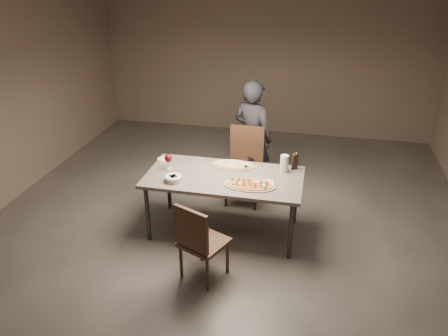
% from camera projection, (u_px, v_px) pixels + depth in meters
% --- Properties ---
extents(room, '(7.00, 7.00, 7.00)m').
position_uv_depth(room, '(224.00, 122.00, 4.73)').
color(room, '#5C564F').
rests_on(room, ground).
extents(dining_table, '(1.80, 0.90, 0.75)m').
position_uv_depth(dining_table, '(224.00, 180.00, 5.04)').
color(dining_table, '#70665C').
rests_on(dining_table, ground).
extents(zucchini_pizza, '(0.58, 0.32, 0.05)m').
position_uv_depth(zucchini_pizza, '(249.00, 184.00, 4.79)').
color(zucchini_pizza, tan).
rests_on(zucchini_pizza, dining_table).
extents(ham_pizza, '(0.52, 0.29, 0.04)m').
position_uv_depth(ham_pizza, '(233.00, 165.00, 5.24)').
color(ham_pizza, tan).
rests_on(ham_pizza, dining_table).
extents(bread_basket, '(0.20, 0.20, 0.07)m').
position_uv_depth(bread_basket, '(173.00, 178.00, 4.88)').
color(bread_basket, beige).
rests_on(bread_basket, dining_table).
extents(oil_dish, '(0.14, 0.14, 0.02)m').
position_uv_depth(oil_dish, '(268.00, 183.00, 4.84)').
color(oil_dish, white).
rests_on(oil_dish, dining_table).
extents(pepper_mill_left, '(0.05, 0.05, 0.21)m').
position_uv_depth(pepper_mill_left, '(296.00, 161.00, 5.15)').
color(pepper_mill_left, black).
rests_on(pepper_mill_left, dining_table).
extents(pepper_mill_right, '(0.05, 0.05, 0.20)m').
position_uv_depth(pepper_mill_right, '(294.00, 162.00, 5.14)').
color(pepper_mill_right, black).
rests_on(pepper_mill_right, dining_table).
extents(carafe, '(0.10, 0.10, 0.20)m').
position_uv_depth(carafe, '(284.00, 164.00, 5.08)').
color(carafe, silver).
rests_on(carafe, dining_table).
extents(wine_glass, '(0.09, 0.09, 0.19)m').
position_uv_depth(wine_glass, '(168.00, 159.00, 5.12)').
color(wine_glass, silver).
rests_on(wine_glass, dining_table).
extents(side_plate, '(0.16, 0.16, 0.01)m').
position_uv_depth(side_plate, '(164.00, 159.00, 5.42)').
color(side_plate, white).
rests_on(side_plate, dining_table).
extents(chair_near, '(0.55, 0.55, 0.88)m').
position_uv_depth(chair_near, '(199.00, 239.00, 4.32)').
color(chair_near, '#422A1C').
rests_on(chair_near, ground).
extents(chair_far, '(0.48, 0.48, 1.01)m').
position_uv_depth(chair_far, '(245.00, 160.00, 5.83)').
color(chair_far, '#422A1C').
rests_on(chair_far, ground).
extents(diner, '(0.69, 0.59, 1.59)m').
position_uv_depth(diner, '(252.00, 137.00, 5.97)').
color(diner, black).
rests_on(diner, ground).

